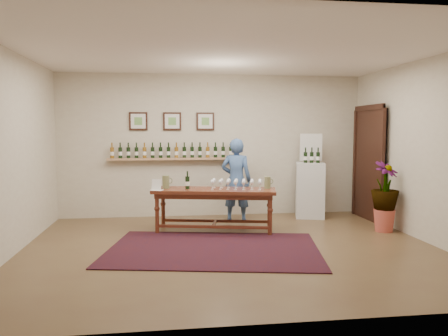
{
  "coord_description": "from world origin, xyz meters",
  "views": [
    {
      "loc": [
        -0.92,
        -6.14,
        1.71
      ],
      "look_at": [
        0.0,
        0.8,
        1.1
      ],
      "focal_mm": 35.0,
      "sensor_mm": 36.0,
      "label": 1
    }
  ],
  "objects": [
    {
      "name": "display_pedestal",
      "position": [
        1.87,
        2.05,
        0.54
      ],
      "size": [
        0.66,
        0.66,
        1.07
      ],
      "primitive_type": "cube",
      "rotation": [
        0.0,
        0.0,
        -0.26
      ],
      "color": "silver",
      "rests_on": "ground"
    },
    {
      "name": "room_shell",
      "position": [
        2.11,
        1.86,
        1.12
      ],
      "size": [
        6.0,
        6.0,
        6.0
      ],
      "color": "beige",
      "rests_on": "ground"
    },
    {
      "name": "pitcher_right",
      "position": [
        0.77,
        1.04,
        0.82
      ],
      "size": [
        0.16,
        0.16,
        0.2
      ],
      "primitive_type": null,
      "rotation": [
        0.0,
        0.0,
        -0.32
      ],
      "color": "olive",
      "rests_on": "tasting_table"
    },
    {
      "name": "menu_card",
      "position": [
        -1.09,
        1.07,
        0.81
      ],
      "size": [
        0.24,
        0.21,
        0.18
      ],
      "primitive_type": "cube",
      "rotation": [
        0.0,
        0.0,
        -0.38
      ],
      "color": "silver",
      "rests_on": "tasting_table"
    },
    {
      "name": "table_bottles",
      "position": [
        -0.56,
        1.19,
        0.89
      ],
      "size": [
        0.34,
        0.25,
        0.33
      ],
      "primitive_type": null,
      "rotation": [
        0.0,
        0.0,
        -0.27
      ],
      "color": "black",
      "rests_on": "tasting_table"
    },
    {
      "name": "rug",
      "position": [
        -0.26,
        -0.04,
        0.01
      ],
      "size": [
        3.31,
        2.51,
        0.02
      ],
      "primitive_type": "cube",
      "rotation": [
        0.0,
        0.0,
        -0.18
      ],
      "color": "#4A130D",
      "rests_on": "ground"
    },
    {
      "name": "info_sign",
      "position": [
        1.92,
        2.19,
        1.37
      ],
      "size": [
        0.42,
        0.13,
        0.59
      ],
      "primitive_type": "cube",
      "rotation": [
        0.0,
        0.0,
        -0.26
      ],
      "color": "silver",
      "rests_on": "display_pedestal"
    },
    {
      "name": "pitcher_left",
      "position": [
        -0.93,
        1.26,
        0.83
      ],
      "size": [
        0.17,
        0.17,
        0.22
      ],
      "primitive_type": null,
      "rotation": [
        0.0,
        0.0,
        -0.21
      ],
      "color": "olive",
      "rests_on": "tasting_table"
    },
    {
      "name": "person",
      "position": [
        0.37,
        1.85,
        0.78
      ],
      "size": [
        0.65,
        0.52,
        1.56
      ],
      "primitive_type": "imported",
      "rotation": [
        0.0,
        0.0,
        2.84
      ],
      "color": "#3B5A8D",
      "rests_on": "ground"
    },
    {
      "name": "tasting_table",
      "position": [
        -0.13,
        1.08,
        0.62
      ],
      "size": [
        2.13,
        1.06,
        0.72
      ],
      "rotation": [
        0.0,
        0.0,
        -0.21
      ],
      "color": "#452411",
      "rests_on": "ground"
    },
    {
      "name": "potted_plant",
      "position": [
        2.72,
        0.7,
        0.6
      ],
      "size": [
        0.74,
        0.74,
        1.02
      ],
      "rotation": [
        0.0,
        0.0,
        0.55
      ],
      "color": "#BC4E3E",
      "rests_on": "ground"
    },
    {
      "name": "ground",
      "position": [
        0.0,
        0.0,
        0.0
      ],
      "size": [
        6.0,
        6.0,
        0.0
      ],
      "primitive_type": "plane",
      "color": "brown",
      "rests_on": "ground"
    },
    {
      "name": "table_glasses",
      "position": [
        0.24,
        1.05,
        0.81
      ],
      "size": [
        1.25,
        0.54,
        0.17
      ],
      "primitive_type": null,
      "rotation": [
        0.0,
        0.0,
        -0.22
      ],
      "color": "white",
      "rests_on": "tasting_table"
    },
    {
      "name": "pedestal_bottles",
      "position": [
        1.88,
        2.02,
        1.23
      ],
      "size": [
        0.33,
        0.16,
        0.32
      ],
      "primitive_type": null,
      "rotation": [
        0.0,
        0.0,
        -0.26
      ],
      "color": "black",
      "rests_on": "display_pedestal"
    }
  ]
}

